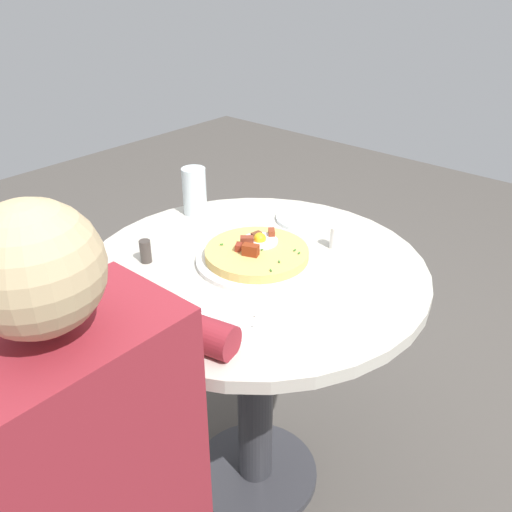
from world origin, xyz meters
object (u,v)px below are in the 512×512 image
Objects in this scene: knife at (213,311)px; water_glass at (194,191)px; pizza_plate at (257,259)px; fork at (210,321)px; pepper_shaker at (145,251)px; breakfast_pizza at (257,252)px; bread_plate at (307,218)px; salt_shaker at (335,238)px; dining_table at (255,324)px.

knife is 0.52m from water_glass.
pizza_plate is 0.27m from fork.
pepper_shaker is at bearing 130.71° from fork.
breakfast_pizza is 1.40× the size of fork.
salt_shaker is at bearing 59.99° from bread_plate.
fork is 1.00× the size of knife.
fork is (0.26, 0.10, 0.00)m from pizza_plate.
bread_plate reaches higher than knife.
knife is 0.28m from pepper_shaker.
bread_plate is 2.98× the size of salt_shaker.
dining_table is 4.61× the size of knife.
dining_table is 3.29× the size of breakfast_pizza.
knife is (0.23, 0.08, -0.02)m from breakfast_pizza.
breakfast_pizza is at bearing 72.95° from water_glass.
pizza_plate is at bearing 131.09° from pepper_shaker.
pepper_shaker is at bearing -52.55° from dining_table.
pizza_plate is 5.21× the size of pepper_shaker.
fork is (0.24, 0.09, 0.18)m from dining_table.
salt_shaker is at bearing 150.90° from pizza_plate.
water_glass reaches higher than breakfast_pizza.
pepper_shaker is (0.18, -0.20, 0.00)m from breakfast_pizza.
breakfast_pizza is 1.45× the size of bread_plate.
knife is 3.09× the size of salt_shaker.
water_glass is 2.37× the size of pepper_shaker.
breakfast_pizza is at bearing -139.90° from pizza_plate.
breakfast_pizza is 0.24m from knife.
water_glass is (-0.12, -0.33, 0.24)m from dining_table.
fork is 0.31m from pepper_shaker.
salt_shaker reaches higher than dining_table.
bread_plate is (-0.29, -0.06, 0.18)m from dining_table.
salt_shaker is at bearing 101.23° from water_glass.
pizza_plate is 0.24m from knife.
pepper_shaker is (0.28, 0.12, -0.04)m from water_glass.
salt_shaker is (-0.41, 0.03, 0.02)m from knife.
bread_plate is 0.97× the size of knife.
knife is at bearing 50.61° from water_glass.
salt_shaker is (-0.20, 0.09, 0.21)m from dining_table.
salt_shaker is at bearing 154.65° from dining_table.
bread_plate is at bearing 69.70° from knife.
water_glass is (-0.33, -0.40, 0.06)m from knife.
dining_table is at bearing 73.17° from knife.
salt_shaker reaches higher than pizza_plate.
salt_shaker is (-0.18, 0.10, 0.02)m from pizza_plate.
pizza_plate is at bearing 73.87° from knife.
pepper_shaker is at bearing -18.59° from bread_plate.
water_glass is at bearing -107.05° from breakfast_pizza.
pizza_plate is at bearing -152.71° from dining_table.
pepper_shaker is (0.36, -0.31, -0.00)m from salt_shaker.
salt_shaker is (-0.08, 0.43, -0.04)m from water_glass.
breakfast_pizza reaches higher than knife.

